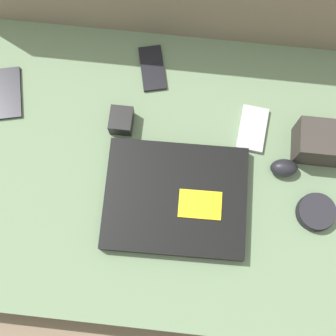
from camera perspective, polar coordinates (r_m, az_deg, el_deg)
ground_plane at (r=1.12m, az=0.00°, el=-1.61°), size 8.00×8.00×0.00m
couch_seat at (r=1.08m, az=0.00°, el=-0.98°), size 1.06×0.67×0.10m
laptop at (r=1.00m, az=0.93°, el=-3.73°), size 0.31×0.25×0.03m
computer_mouse at (r=1.04m, az=13.95°, el=0.01°), size 0.06×0.04×0.04m
speaker_puck at (r=1.04m, az=17.61°, el=-5.14°), size 0.08×0.08×0.02m
phone_silver at (r=1.07m, az=10.24°, el=4.74°), size 0.07×0.11×0.01m
phone_black at (r=1.15m, az=-18.94°, el=8.63°), size 0.09×0.14×0.01m
phone_small at (r=1.11m, az=-1.92°, el=12.06°), size 0.08×0.12×0.01m
camera_pouch at (r=1.05m, az=18.28°, el=2.95°), size 0.11×0.08×0.08m
charger_brick at (r=1.05m, az=-5.71°, el=5.78°), size 0.05×0.06×0.04m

